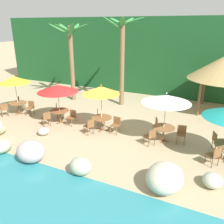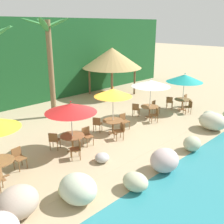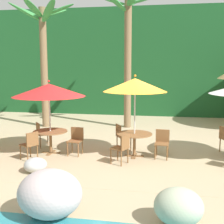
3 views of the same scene
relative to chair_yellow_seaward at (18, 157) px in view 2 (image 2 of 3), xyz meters
The scene contains 27 objects.
ground_plane 5.06m from the chair_yellow_seaward, ahead, with size 120.00×120.00×0.00m, color tan.
terrace_deck 5.06m from the chair_yellow_seaward, ahead, with size 18.00×5.20×0.01m.
foliage_backdrop 10.44m from the chair_yellow_seaward, 60.25° to the left, with size 28.00×2.40×6.00m.
rock_seawall 4.52m from the chair_yellow_seaward, 48.85° to the right, with size 15.95×3.07×1.00m.
chair_yellow_seaward is the anchor object (origin of this frame).
umbrella_red 2.94m from the chair_yellow_seaward, ahead, with size 2.31×2.31×2.38m.
dining_table_red 2.50m from the chair_yellow_seaward, ahead, with size 1.10×1.10×0.74m.
chair_red_seaward 3.35m from the chair_yellow_seaward, ahead, with size 0.46×0.47×0.87m.
chair_red_inland 1.94m from the chair_yellow_seaward, 11.37° to the left, with size 0.59×0.59×0.87m.
chair_red_left 2.39m from the chair_yellow_seaward, 25.55° to the right, with size 0.58×0.57×0.87m.
umbrella_orange 5.48m from the chair_yellow_seaward, ahead, with size 1.95×1.95×2.56m.
dining_table_orange 5.20m from the chair_yellow_seaward, ahead, with size 1.10×1.10×0.74m.
chair_orange_seaward 6.05m from the chair_yellow_seaward, ahead, with size 0.45×0.46×0.87m.
chair_orange_inland 4.72m from the chair_yellow_seaward, ahead, with size 0.58×0.58×0.87m.
chair_orange_left 5.01m from the chair_yellow_seaward, 10.79° to the right, with size 0.56×0.56×0.87m.
umbrella_white 8.71m from the chair_yellow_seaward, ahead, with size 2.34×2.34×2.49m.
dining_table_white 8.55m from the chair_yellow_seaward, ahead, with size 1.10×1.10×0.74m.
chair_white_seaward 9.38m from the chair_yellow_seaward, ahead, with size 0.47×0.48×0.87m.
chair_white_inland 8.13m from the chair_yellow_seaward, ahead, with size 0.57×0.56×0.87m.
chair_white_left 8.16m from the chair_yellow_seaward, ahead, with size 0.59×0.59×0.87m.
umbrella_teal 11.53m from the chair_yellow_seaward, ahead, with size 2.38×2.38×2.54m.
dining_table_teal 11.41m from the chair_yellow_seaward, ahead, with size 1.10×1.10×0.74m.
chair_teal_seaward 12.24m from the chair_yellow_seaward, ahead, with size 0.46×0.47×0.87m.
chair_teal_inland 10.95m from the chair_yellow_seaward, ahead, with size 0.57×0.56×0.87m.
chair_teal_left 11.03m from the chair_yellow_seaward, ahead, with size 0.59×0.59×0.87m.
palm_tree_second 7.03m from the chair_yellow_seaward, 44.64° to the left, with size 2.72×2.75×5.93m.
palapa_hut 12.62m from the chair_yellow_seaward, 27.97° to the left, with size 4.77×4.77×3.79m.
Camera 2 is at (-8.82, -9.05, 5.54)m, focal length 41.66 mm.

